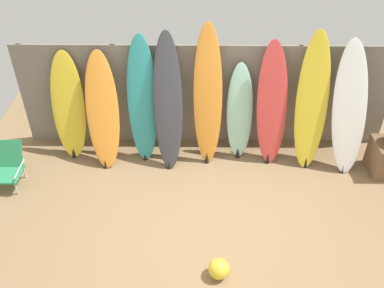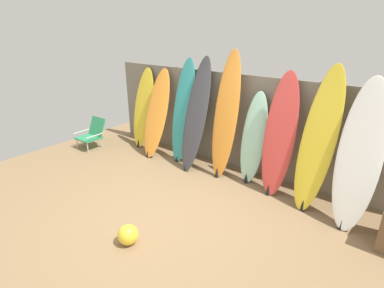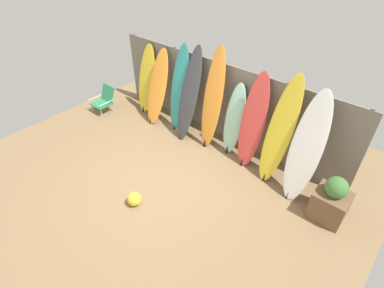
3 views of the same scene
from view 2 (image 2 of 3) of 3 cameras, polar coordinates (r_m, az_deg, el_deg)
ground at (r=4.65m, az=-5.29°, el=-12.43°), size 7.68×7.68×0.00m
fence_back at (r=5.73m, az=8.25°, el=4.17°), size 6.08×0.11×1.80m
surfboard_yellow_0 at (r=6.84m, az=-9.27°, el=6.64°), size 0.55×0.54×1.75m
surfboard_orange_1 at (r=6.32m, az=-6.75°, el=5.76°), size 0.59×0.80×1.79m
surfboard_teal_2 at (r=5.97m, az=-1.69°, el=6.17°), size 0.49×0.54×2.04m
surfboard_charcoal_3 at (r=5.63m, az=0.77°, el=5.50°), size 0.50×0.79×2.10m
surfboard_orange_4 at (r=5.32m, az=6.47°, el=5.25°), size 0.49×0.58×2.25m
surfboard_seafoam_5 at (r=5.27m, az=11.63°, el=0.97°), size 0.46×0.46×1.59m
surfboard_red_6 at (r=4.95m, az=16.36°, el=1.52°), size 0.56×0.62×1.97m
surfboard_yellow_7 at (r=4.72m, az=22.96°, el=0.60°), size 0.53×0.73×2.12m
surfboard_white_8 at (r=4.56m, az=29.34°, el=-1.90°), size 0.63×0.84×2.01m
beach_chair at (r=7.18m, az=-18.42°, el=2.03°), size 0.50×0.56×0.65m
beach_ball at (r=4.04m, az=-12.09°, el=-16.53°), size 0.26×0.26×0.26m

